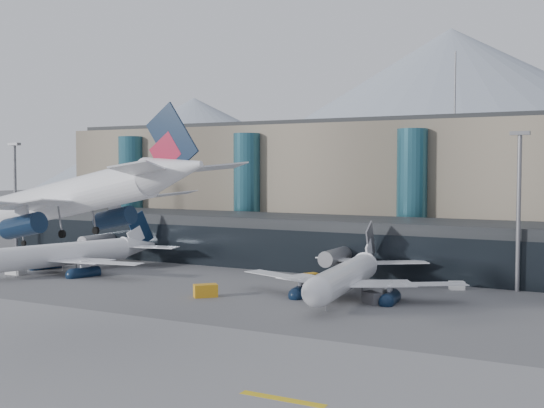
{
  "coord_description": "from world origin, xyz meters",
  "views": [
    {
      "loc": [
        45.98,
        -65.89,
        19.72
      ],
      "look_at": [
        -5.97,
        32.0,
        13.92
      ],
      "focal_mm": 45.0,
      "sensor_mm": 36.0,
      "label": 1
    }
  ],
  "objects_px": {
    "veh_b": "(310,277)",
    "veh_h": "(206,291)",
    "veh_a": "(16,269)",
    "veh_c": "(372,298)",
    "hero_jet": "(89,185)",
    "veh_f": "(3,253)",
    "veh_d": "(457,286)",
    "lightmast_left": "(15,191)",
    "jet_parked_left": "(82,246)",
    "jet_parked_mid": "(351,266)",
    "lightmast_mid": "(519,202)",
    "veh_g": "(389,294)"
  },
  "relations": [
    {
      "from": "hero_jet",
      "to": "jet_parked_mid",
      "type": "relative_size",
      "value": 1.0
    },
    {
      "from": "veh_d",
      "to": "veh_f",
      "type": "distance_m",
      "value": 98.74
    },
    {
      "from": "lightmast_mid",
      "to": "veh_g",
      "type": "distance_m",
      "value": 26.2
    },
    {
      "from": "lightmast_mid",
      "to": "veh_a",
      "type": "xyz_separation_m",
      "value": [
        -85.15,
        -25.17,
        -13.44
      ]
    },
    {
      "from": "veh_a",
      "to": "veh_f",
      "type": "distance_m",
      "value": 27.54
    },
    {
      "from": "lightmast_left",
      "to": "hero_jet",
      "type": "relative_size",
      "value": 0.69
    },
    {
      "from": "jet_parked_left",
      "to": "veh_f",
      "type": "distance_m",
      "value": 30.63
    },
    {
      "from": "hero_jet",
      "to": "veh_f",
      "type": "distance_m",
      "value": 84.75
    },
    {
      "from": "lightmast_mid",
      "to": "veh_c",
      "type": "distance_m",
      "value": 29.88
    },
    {
      "from": "veh_h",
      "to": "veh_g",
      "type": "bearing_deg",
      "value": -18.54
    },
    {
      "from": "veh_f",
      "to": "lightmast_left",
      "type": "bearing_deg",
      "value": -21.36
    },
    {
      "from": "veh_f",
      "to": "veh_g",
      "type": "bearing_deg",
      "value": -137.9
    },
    {
      "from": "hero_jet",
      "to": "veh_a",
      "type": "xyz_separation_m",
      "value": [
        -46.54,
        30.25,
        -16.86
      ]
    },
    {
      "from": "jet_parked_mid",
      "to": "lightmast_left",
      "type": "bearing_deg",
      "value": 75.7
    },
    {
      "from": "jet_parked_mid",
      "to": "veh_c",
      "type": "bearing_deg",
      "value": -138.89
    },
    {
      "from": "lightmast_left",
      "to": "veh_h",
      "type": "xyz_separation_m",
      "value": [
        68.45,
        -24.23,
        -13.44
      ]
    },
    {
      "from": "veh_b",
      "to": "veh_h",
      "type": "xyz_separation_m",
      "value": [
        -8.3,
        -20.41,
        0.23
      ]
    },
    {
      "from": "veh_f",
      "to": "veh_h",
      "type": "bearing_deg",
      "value": -149.48
    },
    {
      "from": "lightmast_left",
      "to": "veh_a",
      "type": "bearing_deg",
      "value": -41.74
    },
    {
      "from": "lightmast_mid",
      "to": "veh_b",
      "type": "relative_size",
      "value": 9.86
    },
    {
      "from": "veh_c",
      "to": "jet_parked_left",
      "type": "bearing_deg",
      "value": -148.55
    },
    {
      "from": "veh_g",
      "to": "veh_d",
      "type": "bearing_deg",
      "value": 141.36
    },
    {
      "from": "hero_jet",
      "to": "veh_f",
      "type": "relative_size",
      "value": 12.46
    },
    {
      "from": "veh_a",
      "to": "veh_c",
      "type": "distance_m",
      "value": 68.17
    },
    {
      "from": "veh_d",
      "to": "veh_g",
      "type": "relative_size",
      "value": 1.01
    },
    {
      "from": "veh_b",
      "to": "veh_h",
      "type": "distance_m",
      "value": 22.03
    },
    {
      "from": "veh_c",
      "to": "veh_g",
      "type": "xyz_separation_m",
      "value": [
        0.76,
        5.22,
        -0.16
      ]
    },
    {
      "from": "lightmast_left",
      "to": "jet_parked_mid",
      "type": "bearing_deg",
      "value": -8.12
    },
    {
      "from": "jet_parked_left",
      "to": "veh_c",
      "type": "bearing_deg",
      "value": -77.79
    },
    {
      "from": "veh_f",
      "to": "veh_a",
      "type": "bearing_deg",
      "value": -169.9
    },
    {
      "from": "veh_b",
      "to": "veh_c",
      "type": "height_order",
      "value": "veh_c"
    },
    {
      "from": "veh_a",
      "to": "veh_f",
      "type": "bearing_deg",
      "value": 143.49
    },
    {
      "from": "jet_parked_mid",
      "to": "veh_d",
      "type": "distance_m",
      "value": 18.91
    },
    {
      "from": "veh_f",
      "to": "veh_h",
      "type": "xyz_separation_m",
      "value": [
        65.92,
        -18.19,
        0.15
      ]
    },
    {
      "from": "jet_parked_left",
      "to": "veh_b",
      "type": "distance_m",
      "value": 45.54
    },
    {
      "from": "jet_parked_left",
      "to": "veh_b",
      "type": "xyz_separation_m",
      "value": [
        44.53,
        8.68,
        -3.93
      ]
    },
    {
      "from": "hero_jet",
      "to": "veh_a",
      "type": "distance_m",
      "value": 58.01
    },
    {
      "from": "veh_g",
      "to": "lightmast_mid",
      "type": "bearing_deg",
      "value": 125.29
    },
    {
      "from": "lightmast_left",
      "to": "lightmast_mid",
      "type": "relative_size",
      "value": 1.0
    },
    {
      "from": "jet_parked_left",
      "to": "veh_d",
      "type": "distance_m",
      "value": 70.12
    },
    {
      "from": "hero_jet",
      "to": "veh_d",
      "type": "bearing_deg",
      "value": 64.33
    },
    {
      "from": "lightmast_mid",
      "to": "veh_f",
      "type": "height_order",
      "value": "lightmast_mid"
    },
    {
      "from": "lightmast_mid",
      "to": "jet_parked_left",
      "type": "height_order",
      "value": "lightmast_mid"
    },
    {
      "from": "lightmast_left",
      "to": "veh_c",
      "type": "relative_size",
      "value": 8.24
    },
    {
      "from": "veh_f",
      "to": "veh_d",
      "type": "bearing_deg",
      "value": -130.45
    },
    {
      "from": "veh_a",
      "to": "veh_h",
      "type": "distance_m",
      "value": 43.65
    },
    {
      "from": "veh_d",
      "to": "jet_parked_left",
      "type": "bearing_deg",
      "value": 162.13
    },
    {
      "from": "jet_parked_mid",
      "to": "hero_jet",
      "type": "bearing_deg",
      "value": 151.76
    },
    {
      "from": "jet_parked_left",
      "to": "veh_c",
      "type": "relative_size",
      "value": 12.42
    },
    {
      "from": "veh_d",
      "to": "veh_g",
      "type": "xyz_separation_m",
      "value": [
        -7.46,
        -12.33,
        0.01
      ]
    }
  ]
}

